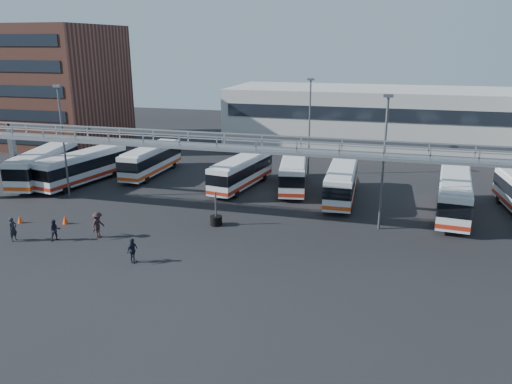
% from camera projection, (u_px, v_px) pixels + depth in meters
% --- Properties ---
extents(ground, '(140.00, 140.00, 0.00)m').
position_uv_depth(ground, '(199.00, 247.00, 34.88)').
color(ground, black).
rests_on(ground, ground).
extents(gantry, '(51.40, 5.15, 7.10)m').
position_uv_depth(gantry, '(225.00, 153.00, 38.72)').
color(gantry, gray).
rests_on(gantry, ground).
extents(apartment_building, '(18.00, 15.00, 16.00)m').
position_uv_depth(apartment_building, '(47.00, 86.00, 68.85)').
color(apartment_building, brown).
rests_on(apartment_building, ground).
extents(warehouse, '(42.00, 14.00, 8.00)m').
position_uv_depth(warehouse, '(389.00, 119.00, 65.82)').
color(warehouse, '#9E9E99').
rests_on(warehouse, ground).
extents(light_pole_left, '(0.70, 0.35, 10.21)m').
position_uv_depth(light_pole_left, '(63.00, 136.00, 44.65)').
color(light_pole_left, '#4C4F54').
rests_on(light_pole_left, ground).
extents(light_pole_mid, '(0.70, 0.35, 10.21)m').
position_uv_depth(light_pole_mid, '(384.00, 156.00, 36.68)').
color(light_pole_mid, '#4C4F54').
rests_on(light_pole_mid, ground).
extents(light_pole_back, '(0.70, 0.35, 10.21)m').
position_uv_depth(light_pole_back, '(310.00, 122.00, 52.55)').
color(light_pole_back, '#4C4F54').
rests_on(light_pole_back, ground).
extents(bus_0, '(4.71, 11.39, 3.37)m').
position_uv_depth(bus_0, '(44.00, 164.00, 50.60)').
color(bus_0, silver).
rests_on(bus_0, ground).
extents(bus_1, '(4.43, 10.89, 3.22)m').
position_uv_depth(bus_1, '(82.00, 167.00, 50.07)').
color(bus_1, silver).
rests_on(bus_1, ground).
extents(bus_2, '(2.50, 10.22, 3.09)m').
position_uv_depth(bus_2, '(151.00, 159.00, 53.49)').
color(bus_2, silver).
rests_on(bus_2, ground).
extents(bus_4, '(3.90, 10.21, 3.03)m').
position_uv_depth(bus_4, '(241.00, 171.00, 48.64)').
color(bus_4, silver).
rests_on(bus_4, ground).
extents(bus_5, '(3.90, 10.41, 3.09)m').
position_uv_depth(bus_5, '(294.00, 171.00, 48.57)').
color(bus_5, silver).
rests_on(bus_5, ground).
extents(bus_6, '(2.64, 10.32, 3.12)m').
position_uv_depth(bus_6, '(342.00, 181.00, 45.01)').
color(bus_6, silver).
rests_on(bus_6, ground).
extents(bus_8, '(3.49, 10.81, 3.23)m').
position_uv_depth(bus_8, '(454.00, 195.00, 40.70)').
color(bus_8, silver).
rests_on(bus_8, ground).
extents(pedestrian_a, '(0.47, 0.68, 1.78)m').
position_uv_depth(pedestrian_a, '(13.00, 229.00, 35.76)').
color(pedestrian_a, black).
rests_on(pedestrian_a, ground).
extents(pedestrian_b, '(0.96, 0.97, 1.58)m').
position_uv_depth(pedestrian_b, '(55.00, 230.00, 35.83)').
color(pedestrian_b, black).
rests_on(pedestrian_b, ground).
extents(pedestrian_c, '(0.81, 1.31, 1.95)m').
position_uv_depth(pedestrian_c, '(98.00, 225.00, 36.36)').
color(pedestrian_c, black).
rests_on(pedestrian_c, ground).
extents(pedestrian_d, '(0.57, 1.03, 1.66)m').
position_uv_depth(pedestrian_d, '(132.00, 250.00, 32.23)').
color(pedestrian_d, black).
rests_on(pedestrian_d, ground).
extents(cone_left, '(0.52, 0.52, 0.64)m').
position_uv_depth(cone_left, '(20.00, 219.00, 39.48)').
color(cone_left, '#E3420C').
rests_on(cone_left, ground).
extents(cone_right, '(0.57, 0.57, 0.70)m').
position_uv_depth(cone_right, '(65.00, 220.00, 39.28)').
color(cone_right, '#E3420C').
rests_on(cone_right, ground).
extents(tire_stack, '(0.94, 0.94, 2.69)m').
position_uv_depth(tire_stack, '(216.00, 219.00, 38.99)').
color(tire_stack, black).
rests_on(tire_stack, ground).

